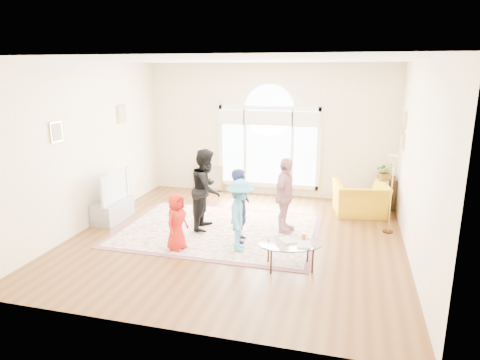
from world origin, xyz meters
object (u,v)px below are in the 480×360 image
(tv_console, at_px, (113,210))
(coffee_table, at_px, (290,244))
(television, at_px, (111,186))
(armchair, at_px, (360,199))
(area_rug, at_px, (219,230))

(tv_console, bearing_deg, coffee_table, -18.17)
(tv_console, relative_size, television, 0.94)
(coffee_table, bearing_deg, tv_console, 144.10)
(television, height_order, armchair, television)
(area_rug, xyz_separation_m, television, (-2.30, 0.03, 0.72))
(armchair, bearing_deg, tv_console, 7.36)
(tv_console, xyz_separation_m, armchair, (4.97, 1.65, 0.14))
(tv_console, relative_size, coffee_table, 0.86)
(armchair, bearing_deg, television, 7.39)
(area_rug, height_order, television, television)
(area_rug, distance_m, tv_console, 2.32)
(tv_console, bearing_deg, area_rug, -0.77)
(television, xyz_separation_m, coffee_table, (3.88, -1.28, -0.33))
(area_rug, xyz_separation_m, coffee_table, (1.58, -1.25, 0.39))
(television, height_order, coffee_table, television)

